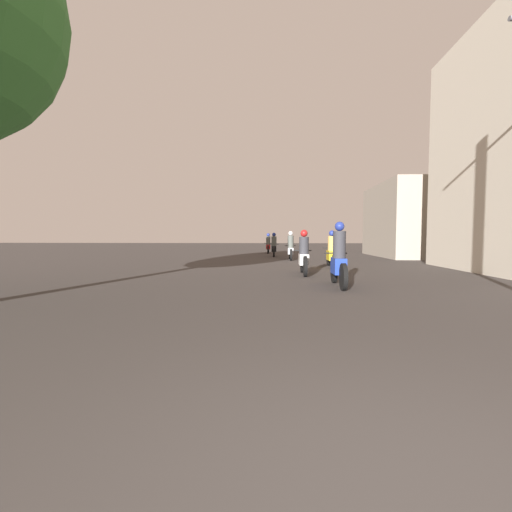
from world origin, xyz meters
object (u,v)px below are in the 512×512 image
object	(u,v)px
building_right_far	(416,220)
motorcycle_silver	(291,248)
motorcycle_black	(274,247)
motorcycle_red	(268,245)
motorcycle_yellow	(331,252)
motorcycle_white	(304,256)
motorcycle_blue	(339,261)

from	to	relation	value
building_right_far	motorcycle_silver	bearing A→B (deg)	-156.11
motorcycle_black	motorcycle_red	bearing A→B (deg)	102.25
motorcycle_yellow	motorcycle_black	distance (m)	7.70
motorcycle_black	motorcycle_red	world-z (taller)	motorcycle_black
motorcycle_red	motorcycle_silver	bearing A→B (deg)	-85.04
motorcycle_white	motorcycle_yellow	size ratio (longest dim) A/B	0.96
motorcycle_silver	building_right_far	world-z (taller)	building_right_far
motorcycle_red	motorcycle_black	bearing A→B (deg)	-89.82
motorcycle_white	motorcycle_yellow	distance (m)	3.10
motorcycle_blue	motorcycle_red	world-z (taller)	motorcycle_blue
motorcycle_blue	motorcycle_white	bearing A→B (deg)	105.59
motorcycle_red	motorcycle_white	bearing A→B (deg)	-90.34
motorcycle_blue	motorcycle_silver	bearing A→B (deg)	96.10
building_right_far	motorcycle_blue	bearing A→B (deg)	-118.31
motorcycle_blue	motorcycle_silver	world-z (taller)	motorcycle_blue
motorcycle_blue	motorcycle_white	size ratio (longest dim) A/B	1.02
building_right_far	motorcycle_red	bearing A→B (deg)	161.47
motorcycle_blue	building_right_far	xyz separation A→B (m)	(7.22, 13.41, 1.61)
motorcycle_blue	motorcycle_red	xyz separation A→B (m)	(-2.20, 16.56, -0.06)
motorcycle_black	building_right_far	bearing A→B (deg)	9.55
motorcycle_yellow	motorcycle_silver	size ratio (longest dim) A/B	1.01
motorcycle_silver	motorcycle_black	distance (m)	3.07
motorcycle_white	motorcycle_black	bearing A→B (deg)	101.51
motorcycle_silver	building_right_far	size ratio (longest dim) A/B	0.28
motorcycle_blue	motorcycle_black	world-z (taller)	motorcycle_blue
motorcycle_silver	building_right_far	bearing A→B (deg)	31.75
motorcycle_black	motorcycle_red	distance (m)	3.82
motorcycle_blue	motorcycle_silver	xyz separation A→B (m)	(-0.83, 9.84, -0.04)
motorcycle_white	motorcycle_yellow	xyz separation A→B (m)	(1.37, 2.79, 0.00)
motorcycle_silver	motorcycle_black	size ratio (longest dim) A/B	1.06
motorcycle_black	motorcycle_blue	bearing A→B (deg)	-76.70
motorcycle_silver	motorcycle_yellow	bearing A→B (deg)	-63.11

